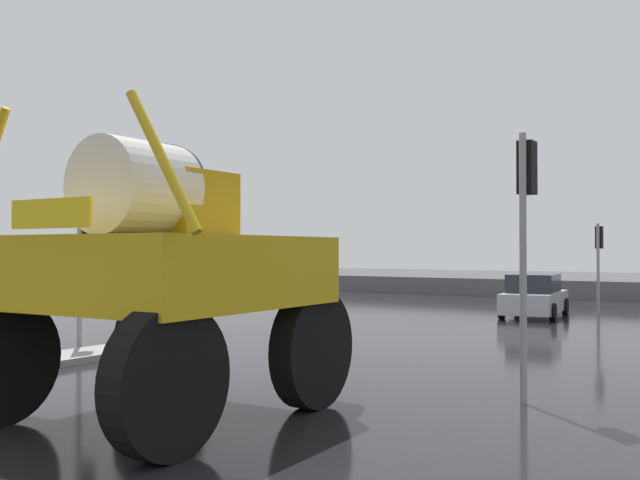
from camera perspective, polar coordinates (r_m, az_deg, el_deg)
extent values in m
plane|color=black|center=(21.60, 10.06, -7.09)|extent=(120.00, 120.00, 0.00)
cylinder|color=black|center=(12.79, -12.56, -7.47)|extent=(0.44, 1.78, 1.77)
cylinder|color=black|center=(10.89, -0.58, -8.66)|extent=(0.44, 1.78, 1.77)
cylinder|color=black|center=(8.44, -12.01, -10.95)|extent=(0.44, 1.78, 1.77)
cube|color=gold|center=(10.51, -12.32, -2.41)|extent=(3.72, 3.92, 0.98)
cube|color=#A98611|center=(10.81, -10.89, 2.75)|extent=(1.28, 1.24, 0.95)
cylinder|color=silver|center=(10.15, -14.43, 4.03)|extent=(1.36, 1.38, 1.32)
cylinder|color=gold|center=(8.21, -12.37, 6.20)|extent=(1.11, 0.16, 1.68)
cube|color=yellow|center=(9.21, -20.65, 1.99)|extent=(1.42, 0.09, 0.36)
cube|color=#B7B7BF|center=(26.70, 16.67, -4.72)|extent=(2.11, 4.25, 0.70)
cube|color=#23282D|center=(26.52, 16.61, -3.30)|extent=(1.77, 2.25, 0.64)
cylinder|color=black|center=(28.20, 15.48, -4.98)|extent=(0.24, 0.62, 0.60)
cylinder|color=black|center=(27.91, 18.91, -5.01)|extent=(0.24, 0.62, 0.60)
cylinder|color=black|center=(25.57, 14.24, -5.42)|extent=(0.24, 0.62, 0.60)
cylinder|color=black|center=(25.25, 18.02, -5.47)|extent=(0.24, 0.62, 0.60)
cylinder|color=gray|center=(17.77, -18.57, -2.54)|extent=(0.11, 0.11, 3.64)
cube|color=black|center=(17.91, -18.01, 1.63)|extent=(0.24, 0.32, 0.84)
sphere|color=#390503|center=(18.04, -17.54, 2.47)|extent=(0.17, 0.17, 0.17)
sphere|color=orange|center=(18.03, -17.54, 1.61)|extent=(0.17, 0.17, 0.17)
sphere|color=black|center=(18.02, -17.54, 0.76)|extent=(0.17, 0.17, 0.17)
cylinder|color=gray|center=(11.53, 15.83, -2.16)|extent=(0.11, 0.11, 4.19)
cube|color=black|center=(11.81, 16.11, 5.53)|extent=(0.24, 0.32, 0.84)
sphere|color=#390503|center=(12.02, 16.38, 6.72)|extent=(0.17, 0.17, 0.17)
sphere|color=orange|center=(11.99, 16.38, 5.44)|extent=(0.17, 0.17, 0.17)
sphere|color=black|center=(11.96, 16.39, 4.15)|extent=(0.17, 0.17, 0.17)
cylinder|color=gray|center=(28.73, 21.22, -2.12)|extent=(0.11, 0.11, 3.36)
cube|color=black|center=(28.93, 21.30, 0.19)|extent=(0.24, 0.32, 0.84)
sphere|color=#390503|center=(29.13, 21.37, 0.71)|extent=(0.17, 0.17, 0.17)
sphere|color=orange|center=(29.12, 21.37, 0.18)|extent=(0.17, 0.17, 0.17)
sphere|color=black|center=(29.12, 21.38, -0.35)|extent=(0.17, 0.17, 0.17)
cylinder|color=#473828|center=(27.27, -12.09, -1.37)|extent=(0.30, 0.30, 4.18)
ellipsoid|color=brown|center=(27.41, -12.08, 5.05)|extent=(2.77, 2.77, 2.35)
cube|color=#59595B|center=(36.31, 19.73, -3.78)|extent=(28.85, 0.24, 0.90)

